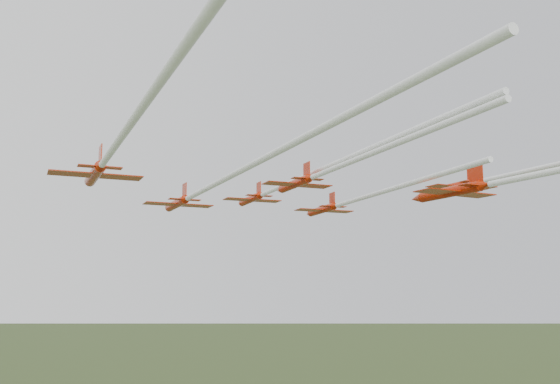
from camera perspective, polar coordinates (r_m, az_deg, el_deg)
jet_lead at (r=83.93m, az=0.99°, el=0.89°), size 21.33×61.57×2.71m
jet_row2_left at (r=64.93m, az=-5.68°, el=0.89°), size 19.52×62.59×2.60m
jet_row2_right at (r=85.36m, az=6.34°, el=-0.89°), size 16.21×42.16×2.60m
jet_row3_left at (r=53.02m, az=-14.63°, el=4.44°), size 19.68×60.17×2.82m
jet_row3_mid at (r=70.56m, az=4.25°, el=1.89°), size 15.07×42.19×2.59m
jet_row3_right at (r=81.40m, az=22.13°, el=1.92°), size 15.86×57.19×2.75m
jet_row4_right at (r=64.11m, az=22.42°, el=1.49°), size 13.87×52.89×2.89m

